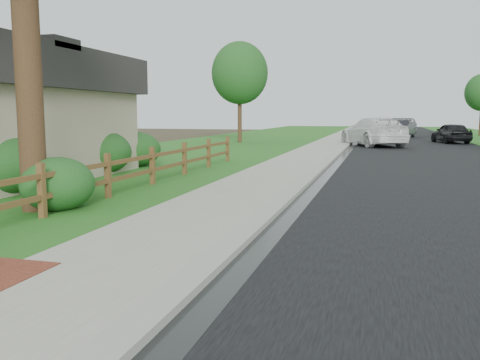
% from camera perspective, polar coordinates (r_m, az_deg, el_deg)
% --- Properties ---
extents(ground, '(120.00, 120.00, 0.00)m').
position_cam_1_polar(ground, '(6.15, -9.50, -11.64)').
color(ground, '#372F1E').
extents(road, '(8.00, 90.00, 0.02)m').
position_cam_1_polar(road, '(40.36, 18.51, 4.20)').
color(road, black).
rests_on(road, ground).
extents(curb, '(0.40, 90.00, 0.12)m').
position_cam_1_polar(curb, '(40.36, 12.54, 4.47)').
color(curb, gray).
rests_on(curb, ground).
extents(wet_gutter, '(0.50, 90.00, 0.00)m').
position_cam_1_polar(wet_gutter, '(40.35, 13.03, 4.40)').
color(wet_gutter, black).
rests_on(wet_gutter, road).
extents(sidewalk, '(2.20, 90.00, 0.10)m').
position_cam_1_polar(sidewalk, '(40.45, 10.69, 4.51)').
color(sidewalk, gray).
rests_on(sidewalk, ground).
extents(grass_strip, '(1.60, 90.00, 0.06)m').
position_cam_1_polar(grass_strip, '(40.65, 8.02, 4.56)').
color(grass_strip, '#1A5D1D').
rests_on(grass_strip, ground).
extents(lawn_near, '(9.00, 90.00, 0.04)m').
position_cam_1_polar(lawn_near, '(41.65, 0.88, 4.68)').
color(lawn_near, '#1A5D1D').
rests_on(lawn_near, ground).
extents(ranch_fence, '(0.12, 16.92, 1.10)m').
position_cam_1_polar(ranch_fence, '(13.23, -12.03, 1.25)').
color(ranch_fence, '#4C3619').
rests_on(ranch_fence, ground).
extents(white_suv, '(4.78, 6.59, 1.77)m').
position_cam_1_polar(white_suv, '(33.03, 14.75, 5.27)').
color(white_suv, white).
rests_on(white_suv, road).
extents(dark_car_mid, '(2.55, 4.36, 1.39)m').
position_cam_1_polar(dark_car_mid, '(38.17, 22.61, 4.91)').
color(dark_car_mid, black).
rests_on(dark_car_mid, road).
extents(dark_car_far, '(2.88, 5.24, 1.64)m').
position_cam_1_polar(dark_car_far, '(45.44, 17.60, 5.60)').
color(dark_car_far, black).
rests_on(dark_car_far, road).
extents(boulder, '(1.15, 0.98, 0.65)m').
position_cam_1_polar(boulder, '(13.92, -22.24, -0.04)').
color(boulder, brown).
rests_on(boulder, ground).
extents(shrub_a, '(1.93, 1.93, 1.12)m').
position_cam_1_polar(shrub_a, '(11.11, -19.80, -0.46)').
color(shrub_a, '#1C4819').
rests_on(shrub_a, ground).
extents(shrub_b, '(2.42, 2.42, 1.52)m').
position_cam_1_polar(shrub_b, '(13.79, -25.31, 1.54)').
color(shrub_b, '#1C4819').
rests_on(shrub_b, ground).
extents(shrub_c, '(2.31, 2.31, 1.47)m').
position_cam_1_polar(shrub_c, '(17.55, -15.39, 3.02)').
color(shrub_c, '#1C4819').
rests_on(shrub_c, ground).
extents(shrub_d, '(2.39, 2.39, 1.35)m').
position_cam_1_polar(shrub_d, '(19.68, -11.75, 3.39)').
color(shrub_d, '#1C4819').
rests_on(shrub_d, ground).
extents(tree_mid_left, '(3.88, 3.88, 6.94)m').
position_cam_1_polar(tree_mid_left, '(35.58, -0.03, 11.90)').
color(tree_mid_left, '#342615').
rests_on(tree_mid_left, ground).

